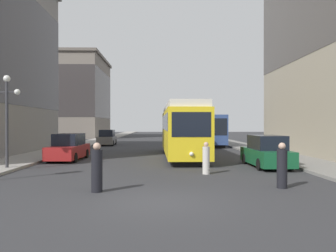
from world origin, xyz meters
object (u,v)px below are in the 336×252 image
Objects in this scene: streetcar at (182,129)px; parked_car_left_mid at (69,148)px; transit_bus at (206,129)px; pedestrian_crossing_far at (97,169)px; lamp_post_left_near at (7,106)px; parked_car_left_near at (107,138)px; parked_car_right_far at (266,152)px; pedestrian_crossing_near at (206,159)px; pedestrian_on_sidewalk at (282,167)px.

parked_car_left_mid is (-7.91, -2.36, -1.26)m from streetcar.
transit_bus is 27.95m from pedestrian_crossing_far.
pedestrian_crossing_far is at bearing -44.86° from lamp_post_left_near.
parked_car_left_near is 2.57× the size of pedestrian_crossing_far.
parked_car_right_far is at bearing 4.14° from lamp_post_left_near.
pedestrian_crossing_far is at bearing 79.63° from pedestrian_crossing_near.
parked_car_left_mid is 5.97m from lamp_post_left_near.
parked_car_left_near and parked_car_right_far have the same top height.
lamp_post_left_near is (-1.90, -5.04, 2.58)m from parked_car_left_mid.
parked_car_right_far is at bearing -16.62° from parked_car_left_mid.
transit_bus is 6.50× the size of pedestrian_on_sidewalk.
lamp_post_left_near is (-5.89, 5.86, 2.59)m from pedestrian_crossing_far.
pedestrian_crossing_near is (-3.85, -2.67, -0.11)m from parked_car_right_far.
streetcar reaches higher than pedestrian_crossing_far.
lamp_post_left_near reaches higher than streetcar.
lamp_post_left_near reaches higher than parked_car_right_far.
parked_car_left_mid and parked_car_right_far have the same top height.
pedestrian_on_sidewalk is (2.41, -3.65, 0.08)m from pedestrian_crossing_near.
parked_car_left_mid reaches higher than pedestrian_crossing_near.
transit_bus is 19.99m from parked_car_right_far.
pedestrian_on_sidewalk is (10.95, -26.74, -0.03)m from parked_car_left_near.
transit_bus is at bearing 57.06° from lamp_post_left_near.
transit_bus is 7.17× the size of pedestrian_crossing_near.
lamp_post_left_near reaches higher than parked_car_left_near.
transit_bus reaches higher than pedestrian_on_sidewalk.
streetcar is at bearing 17.93° from parked_car_left_mid.
parked_car_right_far is at bearing 36.19° from pedestrian_on_sidewalk.
pedestrian_crossing_near is 4.38m from pedestrian_on_sidewalk.
pedestrian_crossing_near is (8.54, -6.67, -0.11)m from parked_car_left_mid.
pedestrian_crossing_far is at bearing 38.64° from parked_car_right_far.
parked_car_left_near reaches higher than pedestrian_crossing_near.
transit_bus is 11.76m from parked_car_left_near.
parked_car_right_far is 10.86m from pedestrian_crossing_far.
parked_car_right_far is at bearing -90.04° from transit_bus.
parked_car_right_far reaches higher than pedestrian_crossing_near.
streetcar is 8.76× the size of pedestrian_crossing_near.
transit_bus is at bearing 47.37° from pedestrian_on_sidewalk.
pedestrian_crossing_near is at bearing -54.83° from pedestrian_crossing_far.
parked_car_left_mid is 10.83m from pedestrian_crossing_near.
streetcar is 2.82× the size of parked_car_left_mid.
transit_bus is 2.31× the size of lamp_post_left_near.
parked_car_left_mid is 2.75× the size of pedestrian_crossing_far.
streetcar is 12.36m from lamp_post_left_near.
pedestrian_crossing_far is at bearing 143.68° from pedestrian_on_sidewalk.
transit_bus is at bearing 73.57° from streetcar.
parked_car_left_mid is at bearing -128.28° from transit_bus.
parked_car_left_near is 0.94× the size of parked_car_left_mid.
pedestrian_crossing_far reaches higher than pedestrian_crossing_near.
parked_car_left_near is at bearing 91.30° from parked_car_left_mid.
pedestrian_on_sidewalk is at bearing -22.36° from lamp_post_left_near.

